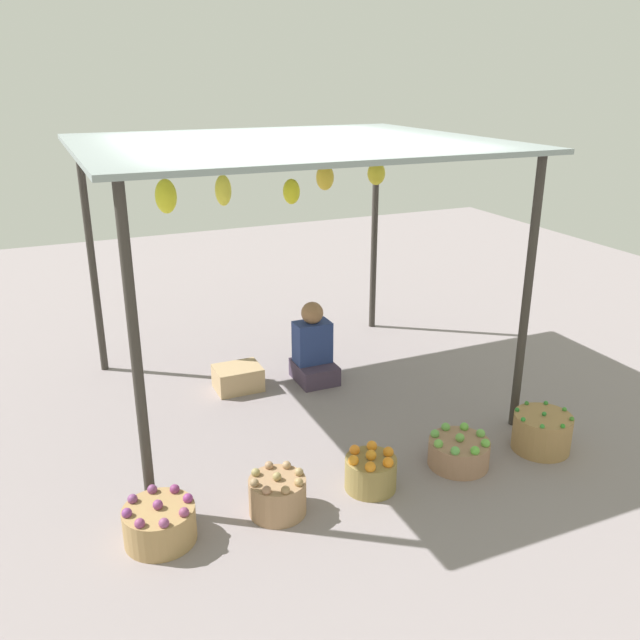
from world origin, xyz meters
name	(u,v)px	position (x,y,z in m)	size (l,w,h in m)	color
ground_plane	(292,394)	(0.00, 0.00, 0.00)	(14.00, 14.00, 0.00)	gray
market_stall_structure	(287,160)	(0.00, 0.01, 2.12)	(3.32, 2.84, 2.27)	#38332D
vendor_person	(313,351)	(0.31, 0.21, 0.30)	(0.36, 0.44, 0.78)	#423549
basket_purple_onions	(160,523)	(-1.51, -1.58, 0.12)	(0.45, 0.45, 0.29)	#A78351
basket_potatoes	(277,495)	(-0.73, -1.61, 0.13)	(0.39, 0.39, 0.31)	#A17B57
basket_oranges	(371,472)	(-0.03, -1.61, 0.13)	(0.37, 0.37, 0.30)	olive
basket_green_apples	(459,452)	(0.72, -1.61, 0.11)	(0.46, 0.46, 0.26)	#A4785C
basket_green_chilies	(542,432)	(1.45, -1.68, 0.15)	(0.45, 0.45, 0.32)	#A47D4C
wooden_crate_near_vendor	(238,378)	(-0.42, 0.30, 0.11)	(0.42, 0.33, 0.22)	tan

